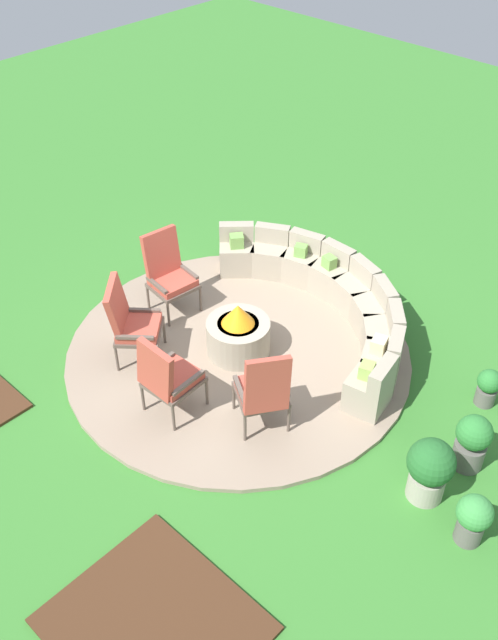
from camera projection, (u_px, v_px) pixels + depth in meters
ground_plane at (238, 354)px, 9.23m from camera, size 24.00×24.00×0.00m
patio_circle at (238, 352)px, 9.21m from camera, size 4.44×4.44×0.06m
mulch_bed_right at (154, 624)px, 6.37m from camera, size 1.75×1.56×0.04m
fire_pit at (238, 333)px, 9.01m from camera, size 0.82×0.82×0.74m
curved_stone_bench at (330, 300)px, 9.55m from camera, size 3.67×1.99×0.71m
lounge_chair_front_left at (168, 272)px, 9.54m from camera, size 0.64×0.63×1.15m
lounge_chair_front_right at (130, 321)px, 8.75m from camera, size 0.80×0.84×1.16m
lounge_chair_back_left at (167, 376)px, 8.00m from camera, size 0.59×0.62×1.13m
lounge_chair_back_right at (263, 390)px, 7.82m from camera, size 0.76×0.77×1.13m
potted_plant_0 at (488, 386)px, 8.37m from camera, size 0.29×0.29×0.50m
potted_plant_1 at (430, 468)px, 7.23m from camera, size 0.50×0.50×0.78m
potted_plant_2 at (473, 518)px, 6.87m from camera, size 0.36×0.36×0.61m
potted_plant_3 at (472, 441)px, 7.58m from camera, size 0.39×0.39×0.70m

